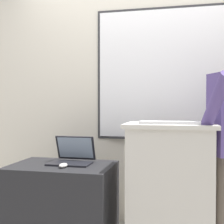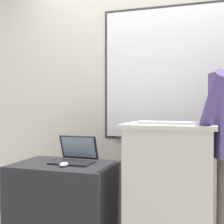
# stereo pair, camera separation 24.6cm
# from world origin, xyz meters

# --- Properties ---
(back_wall) EXTENTS (6.40, 0.17, 2.66)m
(back_wall) POSITION_xyz_m (0.03, 1.14, 1.34)
(back_wall) COLOR beige
(back_wall) RESTS_ON ground_plane
(lectern_podium) EXTENTS (0.68, 0.46, 1.06)m
(lectern_podium) POSITION_xyz_m (0.33, 0.39, 0.53)
(lectern_podium) COLOR #BCB7AD
(lectern_podium) RESTS_ON ground_plane
(side_desk) EXTENTS (0.84, 0.57, 0.71)m
(side_desk) POSITION_xyz_m (-0.55, 0.39, 0.35)
(side_desk) COLOR black
(side_desk) RESTS_ON ground_plane
(laptop) EXTENTS (0.35, 0.29, 0.22)m
(laptop) POSITION_xyz_m (-0.49, 0.47, 0.77)
(laptop) COLOR black
(laptop) RESTS_ON side_desk
(wireless_keyboard) EXTENTS (0.45, 0.13, 0.02)m
(wireless_keyboard) POSITION_xyz_m (0.33, 0.33, 1.07)
(wireless_keyboard) COLOR silver
(wireless_keyboard) RESTS_ON lectern_podium
(computer_mouse_by_laptop) EXTENTS (0.06, 0.10, 0.03)m
(computer_mouse_by_laptop) POSITION_xyz_m (-0.49, 0.28, 0.72)
(computer_mouse_by_laptop) COLOR silver
(computer_mouse_by_laptop) RESTS_ON side_desk
(computer_mouse_by_keyboard) EXTENTS (0.06, 0.10, 0.03)m
(computer_mouse_by_keyboard) POSITION_xyz_m (0.60, 0.33, 1.07)
(computer_mouse_by_keyboard) COLOR #BCBCC1
(computer_mouse_by_keyboard) RESTS_ON lectern_podium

